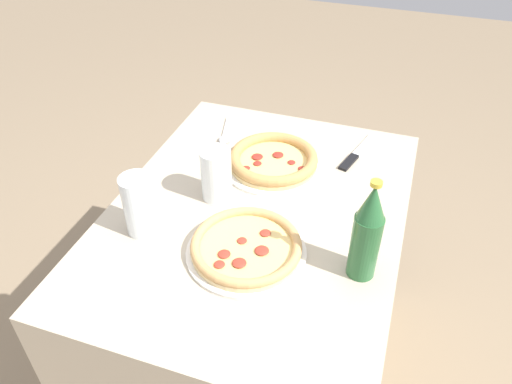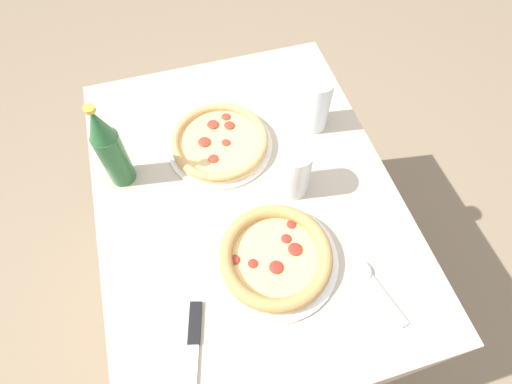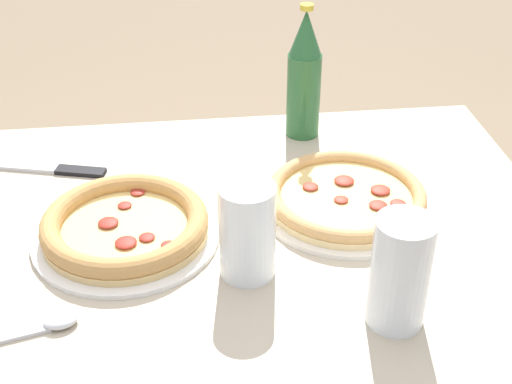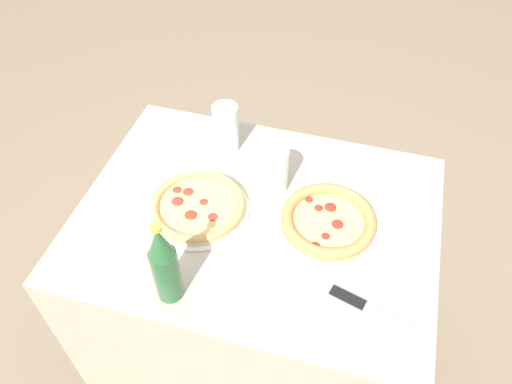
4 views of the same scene
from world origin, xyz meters
name	(u,v)px [view 1 (image 1 of 4)]	position (x,y,z in m)	size (l,w,h in m)	color
ground_plane	(257,370)	(0.00, 0.00, 0.00)	(8.00, 8.00, 0.00)	#847056
table	(257,302)	(0.00, 0.00, 0.37)	(0.97, 0.74, 0.74)	#B7A88E
pizza_veggie	(246,247)	(0.16, 0.03, 0.75)	(0.28, 0.28, 0.04)	silver
pizza_salami	(273,161)	(-0.19, -0.02, 0.76)	(0.28, 0.28, 0.05)	white
glass_red_wine	(140,208)	(0.16, -0.24, 0.81)	(0.08, 0.08, 0.16)	white
glass_mango_juice	(216,176)	(-0.02, -0.12, 0.80)	(0.08, 0.08, 0.14)	white
beer_bottle	(367,232)	(0.13, 0.29, 0.86)	(0.06, 0.06, 0.25)	#286033
knife	(357,153)	(-0.33, 0.20, 0.74)	(0.22, 0.08, 0.01)	black
spoon	(226,135)	(-0.30, -0.20, 0.74)	(0.16, 0.07, 0.02)	silver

